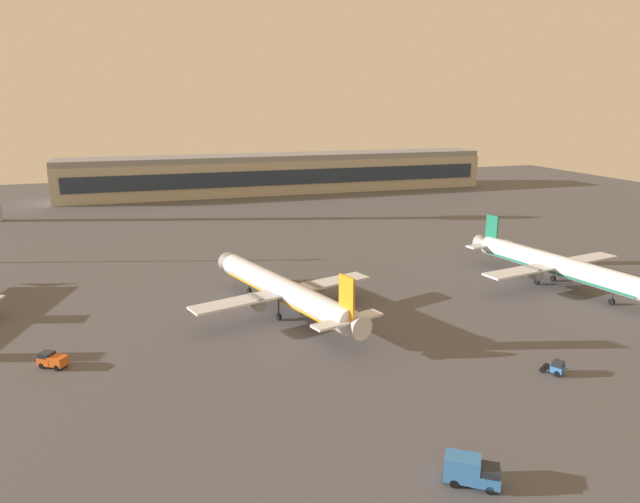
% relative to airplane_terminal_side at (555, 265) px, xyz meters
% --- Properties ---
extents(ground_plane, '(416.00, 416.00, 0.00)m').
position_rel_airplane_terminal_side_xyz_m(ground_plane, '(-55.29, 1.52, -4.56)').
color(ground_plane, '#4C4C51').
extents(terminal_building, '(183.00, 22.40, 16.40)m').
position_rel_airplane_terminal_side_xyz_m(terminal_building, '(-24.02, 148.01, 3.53)').
color(terminal_building, '#B2AD99').
rests_on(terminal_building, ground).
extents(airplane_terminal_side, '(36.64, 46.82, 12.07)m').
position_rel_airplane_terminal_side_xyz_m(airplane_terminal_side, '(0.00, 0.00, 0.00)').
color(airplane_terminal_side, silver).
rests_on(airplane_terminal_side, ground).
extents(airplane_far_stand, '(36.05, 45.86, 12.04)m').
position_rel_airplane_terminal_side_xyz_m(airplane_far_stand, '(-59.17, 0.92, -0.01)').
color(airplane_far_stand, silver).
rests_on(airplane_far_stand, ground).
extents(maintenance_van, '(4.52, 3.97, 2.25)m').
position_rel_airplane_terminal_side_xyz_m(maintenance_van, '(-97.33, -10.52, -3.38)').
color(maintenance_van, '#D85919').
rests_on(maintenance_van, ground).
extents(pushback_tug, '(3.18, 3.56, 2.05)m').
position_rel_airplane_terminal_side_xyz_m(pushback_tug, '(-27.64, -34.83, -3.49)').
color(pushback_tug, '#3372BF').
rests_on(pushback_tug, ground).
extents(catering_truck, '(6.00, 5.12, 3.05)m').
position_rel_airplane_terminal_side_xyz_m(catering_truck, '(-52.90, -52.80, -2.98)').
color(catering_truck, '#3372BF').
rests_on(catering_truck, ground).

